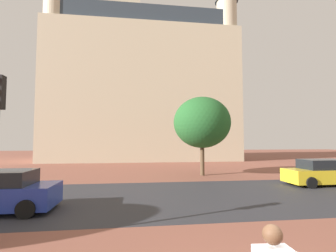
{
  "coord_description": "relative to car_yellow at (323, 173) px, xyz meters",
  "views": [
    {
      "loc": [
        -2.06,
        -2.73,
        2.65
      ],
      "look_at": [
        -0.16,
        11.61,
        3.56
      ],
      "focal_mm": 26.04,
      "sensor_mm": 36.0,
      "label": 1
    }
  ],
  "objects": [
    {
      "name": "street_asphalt_strip",
      "position": [
        -9.26,
        -1.77,
        -0.73
      ],
      "size": [
        120.0,
        8.05,
        0.0
      ],
      "primitive_type": "cube",
      "color": "#2D2D33",
      "rests_on": "ground_plane"
    },
    {
      "name": "ground_plane",
      "position": [
        -9.26,
        -0.83,
        -0.73
      ],
      "size": [
        120.0,
        120.0,
        0.0
      ],
      "primitive_type": "plane",
      "color": "brown"
    },
    {
      "name": "landmark_building",
      "position": [
        -10.83,
        22.13,
        10.55
      ],
      "size": [
        26.24,
        11.0,
        33.58
      ],
      "color": "beige",
      "rests_on": "ground_plane"
    },
    {
      "name": "car_yellow",
      "position": [
        0.0,
        0.0,
        0.0
      ],
      "size": [
        4.55,
        1.97,
        1.54
      ],
      "color": "gold",
      "rests_on": "ground_plane"
    },
    {
      "name": "tree_curb_far",
      "position": [
        -6.16,
        5.05,
        3.39
      ],
      "size": [
        4.47,
        4.47,
        6.14
      ],
      "color": "brown",
      "rests_on": "ground_plane"
    }
  ]
}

